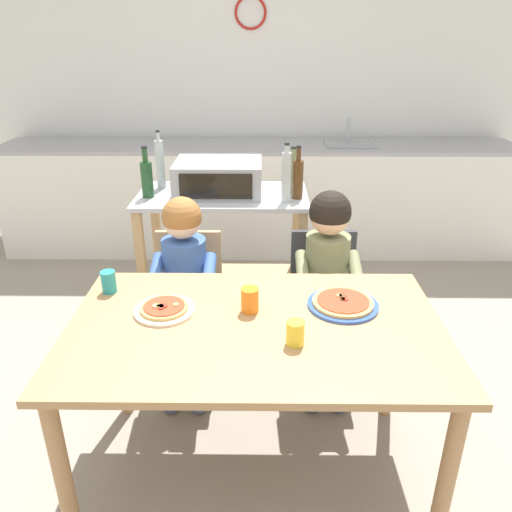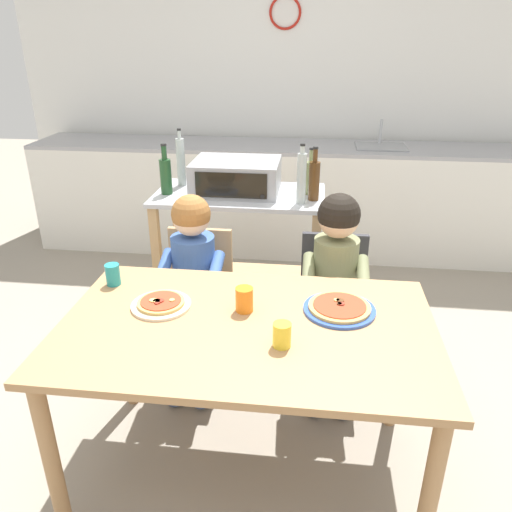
% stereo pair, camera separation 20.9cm
% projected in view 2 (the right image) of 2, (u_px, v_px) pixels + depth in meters
% --- Properties ---
extents(ground_plane, '(11.45, 11.45, 0.00)m').
position_uv_depth(ground_plane, '(271.00, 329.00, 3.23)').
color(ground_plane, gray).
extents(back_wall_tiled, '(4.77, 0.14, 2.70)m').
position_uv_depth(back_wall_tiled, '(292.00, 85.00, 4.28)').
color(back_wall_tiled, white).
rests_on(back_wall_tiled, ground).
extents(kitchen_counter, '(4.29, 0.60, 1.12)m').
position_uv_depth(kitchen_counter, '(287.00, 198.00, 4.28)').
color(kitchen_counter, silver).
rests_on(kitchen_counter, ground).
extents(kitchen_island_cart, '(1.00, 0.54, 0.90)m').
position_uv_depth(kitchen_island_cart, '(240.00, 240.00, 3.07)').
color(kitchen_island_cart, '#B7BABF').
rests_on(kitchen_island_cart, ground).
extents(toaster_oven, '(0.50, 0.40, 0.19)m').
position_uv_depth(toaster_oven, '(236.00, 176.00, 2.93)').
color(toaster_oven, '#999BA0').
rests_on(toaster_oven, kitchen_island_cart).
extents(bottle_brown_beer, '(0.06, 0.06, 0.30)m').
position_uv_depth(bottle_brown_beer, '(314.00, 179.00, 2.78)').
color(bottle_brown_beer, '#4C2D14').
rests_on(bottle_brown_beer, kitchen_island_cart).
extents(bottle_squat_spirits, '(0.05, 0.05, 0.35)m').
position_uv_depth(bottle_squat_spirits, '(181.00, 161.00, 3.03)').
color(bottle_squat_spirits, '#ADB7B2').
rests_on(bottle_squat_spirits, kitchen_island_cart).
extents(bottle_tall_green_wine, '(0.07, 0.07, 0.29)m').
position_uv_depth(bottle_tall_green_wine, '(166.00, 175.00, 2.89)').
color(bottle_tall_green_wine, '#1E4723').
rests_on(bottle_tall_green_wine, kitchen_island_cart).
extents(bottle_slim_sauce, '(0.05, 0.05, 0.33)m').
position_uv_depth(bottle_slim_sauce, '(302.00, 178.00, 2.71)').
color(bottle_slim_sauce, '#ADB7B2').
rests_on(bottle_slim_sauce, kitchen_island_cart).
extents(bottle_dark_olive_oil, '(0.07, 0.07, 0.27)m').
position_uv_depth(bottle_dark_olive_oil, '(311.00, 176.00, 2.89)').
color(bottle_dark_olive_oil, olive).
rests_on(bottle_dark_olive_oil, kitchen_island_cart).
extents(dining_table, '(1.43, 0.88, 0.76)m').
position_uv_depth(dining_table, '(247.00, 346.00, 1.92)').
color(dining_table, '#AD7F51').
rests_on(dining_table, ground).
extents(dining_chair_left, '(0.36, 0.36, 0.81)m').
position_uv_depth(dining_chair_left, '(198.00, 294.00, 2.67)').
color(dining_chair_left, tan).
rests_on(dining_chair_left, ground).
extents(dining_chair_right, '(0.36, 0.36, 0.81)m').
position_uv_depth(dining_chair_right, '(332.00, 301.00, 2.60)').
color(dining_chair_right, '#333338').
rests_on(dining_chair_right, ground).
extents(child_in_blue_striped_shirt, '(0.32, 0.42, 1.04)m').
position_uv_depth(child_in_blue_striped_shirt, '(191.00, 272.00, 2.49)').
color(child_in_blue_striped_shirt, '#424C6B').
rests_on(child_in_blue_striped_shirt, ground).
extents(child_in_olive_shirt, '(0.32, 0.42, 1.06)m').
position_uv_depth(child_in_olive_shirt, '(335.00, 273.00, 2.41)').
color(child_in_olive_shirt, '#424C6B').
rests_on(child_in_olive_shirt, ground).
extents(pizza_plate_cream, '(0.24, 0.24, 0.03)m').
position_uv_depth(pizza_plate_cream, '(161.00, 304.00, 2.00)').
color(pizza_plate_cream, beige).
rests_on(pizza_plate_cream, dining_table).
extents(pizza_plate_blue_rimmed, '(0.29, 0.29, 0.03)m').
position_uv_depth(pizza_plate_blue_rimmed, '(339.00, 308.00, 1.97)').
color(pizza_plate_blue_rimmed, '#3356B7').
rests_on(pizza_plate_blue_rimmed, dining_table).
extents(drinking_cup_orange, '(0.07, 0.07, 0.10)m').
position_uv_depth(drinking_cup_orange, '(244.00, 299.00, 1.96)').
color(drinking_cup_orange, orange).
rests_on(drinking_cup_orange, dining_table).
extents(drinking_cup_teal, '(0.06, 0.06, 0.10)m').
position_uv_depth(drinking_cup_teal, '(113.00, 275.00, 2.16)').
color(drinking_cup_teal, teal).
rests_on(drinking_cup_teal, dining_table).
extents(drinking_cup_yellow, '(0.07, 0.07, 0.09)m').
position_uv_depth(drinking_cup_yellow, '(282.00, 335.00, 1.74)').
color(drinking_cup_yellow, yellow).
rests_on(drinking_cup_yellow, dining_table).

